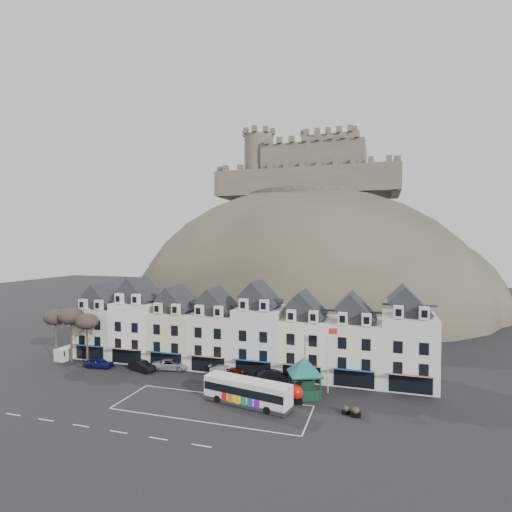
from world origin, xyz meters
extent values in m
plane|color=black|center=(0.00, 0.00, 0.00)|extent=(300.00, 300.00, 0.00)
cube|color=silver|center=(2.00, 1.25, 0.00)|extent=(22.00, 7.50, 0.01)
cube|color=beige|center=(-23.80, 16.00, 4.00)|extent=(6.80, 8.00, 8.00)
cube|color=#212329|center=(-23.80, 16.00, 9.20)|extent=(6.80, 5.76, 2.80)
cube|color=beige|center=(-25.30, 12.40, 8.90)|extent=(1.20, 0.80, 1.60)
cube|color=beige|center=(-22.30, 12.40, 8.90)|extent=(1.20, 0.80, 1.60)
cube|color=black|center=(-23.80, 11.97, 1.30)|extent=(5.10, 0.06, 2.20)
cube|color=navy|center=(-23.80, 11.30, 2.60)|extent=(5.10, 1.29, 0.43)
cube|color=white|center=(-17.00, 16.00, 4.60)|extent=(6.80, 8.00, 9.20)
cube|color=#212329|center=(-17.00, 16.00, 10.40)|extent=(6.80, 5.76, 2.80)
cube|color=white|center=(-18.50, 12.40, 10.10)|extent=(1.20, 0.80, 1.60)
cube|color=white|center=(-15.50, 12.40, 10.10)|extent=(1.20, 0.80, 1.60)
cube|color=black|center=(-17.00, 11.97, 1.30)|extent=(5.10, 0.06, 2.20)
cube|color=maroon|center=(-17.00, 11.30, 2.60)|extent=(5.10, 1.29, 0.43)
cube|color=beige|center=(-10.20, 16.00, 4.00)|extent=(6.80, 8.00, 8.00)
cube|color=#212329|center=(-10.20, 16.00, 9.20)|extent=(6.80, 5.76, 2.80)
cube|color=beige|center=(-11.70, 12.40, 8.90)|extent=(1.20, 0.80, 1.60)
cube|color=beige|center=(-8.70, 12.40, 8.90)|extent=(1.20, 0.80, 1.60)
cube|color=black|center=(-10.20, 11.97, 1.30)|extent=(5.10, 0.06, 2.20)
cube|color=navy|center=(-10.20, 11.30, 2.60)|extent=(5.10, 1.29, 0.43)
cube|color=silver|center=(-3.40, 16.00, 4.00)|extent=(6.80, 8.00, 8.00)
cube|color=#212329|center=(-3.40, 16.00, 9.20)|extent=(6.80, 5.76, 2.80)
cube|color=silver|center=(-4.90, 12.40, 8.90)|extent=(1.20, 0.80, 1.60)
cube|color=silver|center=(-1.90, 12.40, 8.90)|extent=(1.20, 0.80, 1.60)
cube|color=black|center=(-3.40, 11.97, 1.30)|extent=(5.10, 0.06, 2.20)
cube|color=maroon|center=(-3.40, 11.30, 2.60)|extent=(5.10, 1.29, 0.43)
cube|color=silver|center=(3.40, 16.00, 4.60)|extent=(6.80, 8.00, 9.20)
cube|color=#212329|center=(3.40, 16.00, 10.40)|extent=(6.80, 5.76, 2.80)
cube|color=silver|center=(1.90, 12.40, 10.10)|extent=(1.20, 0.80, 1.60)
cube|color=silver|center=(4.90, 12.40, 10.10)|extent=(1.20, 0.80, 1.60)
cube|color=black|center=(3.40, 11.97, 1.30)|extent=(5.10, 0.06, 2.20)
cube|color=navy|center=(3.40, 11.30, 2.60)|extent=(5.10, 1.29, 0.43)
cube|color=white|center=(10.20, 16.00, 4.00)|extent=(6.80, 8.00, 8.00)
cube|color=#212329|center=(10.20, 16.00, 9.20)|extent=(6.80, 5.76, 2.80)
cube|color=white|center=(8.70, 12.40, 8.90)|extent=(1.20, 0.80, 1.60)
cube|color=white|center=(11.70, 12.40, 8.90)|extent=(1.20, 0.80, 1.60)
cube|color=black|center=(10.20, 11.97, 1.30)|extent=(5.10, 0.06, 2.20)
cube|color=maroon|center=(10.20, 11.30, 2.60)|extent=(5.10, 1.29, 0.43)
cube|color=#EDE9CE|center=(17.00, 16.00, 4.00)|extent=(6.80, 8.00, 8.00)
cube|color=#212329|center=(17.00, 16.00, 9.20)|extent=(6.80, 5.76, 2.80)
cube|color=#EDE9CE|center=(15.50, 12.40, 8.90)|extent=(1.20, 0.80, 1.60)
cube|color=#EDE9CE|center=(18.50, 12.40, 8.90)|extent=(1.20, 0.80, 1.60)
cube|color=black|center=(17.00, 11.97, 1.30)|extent=(5.10, 0.06, 2.20)
cube|color=navy|center=(17.00, 11.30, 2.60)|extent=(5.10, 1.29, 0.43)
cube|color=silver|center=(23.80, 16.00, 4.60)|extent=(6.80, 8.00, 9.20)
cube|color=#212329|center=(23.80, 16.00, 10.40)|extent=(6.80, 5.76, 2.80)
cube|color=silver|center=(22.30, 12.40, 10.10)|extent=(1.20, 0.80, 1.60)
cube|color=silver|center=(25.30, 12.40, 10.10)|extent=(1.20, 0.80, 1.60)
cube|color=black|center=(23.80, 11.97, 1.30)|extent=(5.10, 0.06, 2.20)
cube|color=maroon|center=(23.80, 11.30, 2.60)|extent=(5.10, 1.29, 0.43)
ellipsoid|color=#36332A|center=(0.00, 70.00, 0.00)|extent=(96.00, 76.00, 68.00)
ellipsoid|color=#222E17|center=(-22.00, 64.00, 0.00)|extent=(52.00, 44.00, 42.00)
ellipsoid|color=#36332A|center=(24.00, 74.00, 0.00)|extent=(56.00, 48.00, 46.00)
ellipsoid|color=#222E17|center=(-4.00, 56.00, 0.00)|extent=(40.00, 28.00, 28.00)
ellipsoid|color=#36332A|center=(10.00, 58.00, 0.00)|extent=(36.00, 28.00, 24.00)
cylinder|color=#36332A|center=(0.00, 70.00, 31.00)|extent=(30.00, 30.00, 3.00)
cube|color=brown|center=(0.00, 66.00, 35.50)|extent=(48.00, 2.20, 7.00)
cube|color=brown|center=(0.00, 86.00, 35.50)|extent=(48.00, 2.20, 7.00)
cube|color=brown|center=(-24.00, 76.00, 35.50)|extent=(2.20, 22.00, 7.00)
cube|color=brown|center=(24.00, 76.00, 35.50)|extent=(2.20, 22.00, 7.00)
cube|color=brown|center=(2.00, 76.00, 41.00)|extent=(28.00, 18.00, 10.00)
cube|color=brown|center=(6.00, 78.00, 42.50)|extent=(14.00, 12.00, 13.00)
cylinder|color=brown|center=(-14.00, 72.00, 41.00)|extent=(8.40, 8.40, 18.00)
cylinder|color=silver|center=(6.00, 78.00, 51.50)|extent=(0.16, 0.16, 5.00)
cylinder|color=#342821|center=(-29.00, 10.50, 2.87)|extent=(0.32, 0.32, 5.74)
ellipsoid|color=#383028|center=(-29.00, 10.50, 6.97)|extent=(3.61, 3.61, 2.54)
cylinder|color=#342821|center=(-26.00, 10.50, 3.01)|extent=(0.32, 0.32, 6.02)
ellipsoid|color=#383028|center=(-26.00, 10.50, 7.31)|extent=(3.78, 3.78, 2.67)
cylinder|color=#342821|center=(-23.00, 10.50, 2.73)|extent=(0.32, 0.32, 5.46)
ellipsoid|color=#383028|center=(-23.00, 10.50, 6.63)|extent=(3.43, 3.43, 2.42)
cube|color=#262628|center=(5.57, 3.04, 0.34)|extent=(10.83, 4.55, 0.48)
cube|color=white|center=(5.57, 3.04, 1.74)|extent=(10.82, 4.50, 2.42)
cube|color=black|center=(5.57, 3.04, 1.87)|extent=(10.62, 4.53, 0.91)
cube|color=white|center=(5.57, 3.04, 2.83)|extent=(10.59, 4.37, 0.24)
cube|color=orange|center=(10.69, 1.97, 2.67)|extent=(0.29, 1.14, 0.27)
cylinder|color=black|center=(8.45, 1.33, 0.43)|extent=(0.96, 0.49, 0.92)
cylinder|color=black|center=(8.89, 3.45, 0.43)|extent=(0.96, 0.49, 0.92)
cylinder|color=black|center=(2.05, 2.66, 0.43)|extent=(0.96, 0.49, 0.92)
cylinder|color=black|center=(2.49, 4.79, 0.43)|extent=(0.96, 0.49, 0.92)
cube|color=#10321E|center=(9.36, 8.42, 1.38)|extent=(0.23, 0.23, 2.76)
cube|color=#10321E|center=(12.21, 9.65, 1.38)|extent=(0.23, 0.23, 2.76)
cube|color=#10321E|center=(10.59, 5.57, 1.38)|extent=(0.23, 0.23, 2.76)
cube|color=#10321E|center=(13.44, 6.80, 1.38)|extent=(0.23, 0.23, 2.76)
cube|color=#10321E|center=(11.40, 7.61, 2.76)|extent=(4.98, 4.98, 0.14)
cone|color=#155C57|center=(11.40, 7.61, 3.79)|extent=(6.99, 6.99, 2.07)
cube|color=black|center=(10.79, 5.34, 0.27)|extent=(1.79, 1.79, 0.54)
sphere|color=red|center=(10.79, 5.34, 1.24)|extent=(1.68, 1.68, 1.68)
cylinder|color=silver|center=(14.00, 9.53, 4.19)|extent=(0.13, 0.13, 8.38)
cube|color=red|center=(14.55, 9.72, 7.75)|extent=(1.10, 0.40, 0.73)
cube|color=silver|center=(-27.92, 12.00, 0.97)|extent=(2.11, 4.34, 1.93)
cube|color=black|center=(-27.92, 12.00, 1.33)|extent=(1.75, 0.19, 0.83)
cube|color=black|center=(16.70, 3.91, 0.23)|extent=(1.03, 0.75, 0.46)
sphere|color=#222E17|center=(16.70, 3.91, 0.60)|extent=(0.65, 0.65, 0.65)
cube|color=black|center=(17.71, 3.50, 0.28)|extent=(1.13, 0.61, 0.55)
sphere|color=#222E17|center=(17.71, 3.50, 0.72)|extent=(0.77, 0.77, 0.77)
imported|color=#0E1146|center=(-20.00, 9.50, 0.73)|extent=(4.46, 2.19, 1.46)
imported|color=black|center=(-12.96, 10.01, 0.74)|extent=(4.72, 2.72, 1.47)
imported|color=#A1A5A8|center=(-9.28, 12.00, 0.79)|extent=(5.95, 3.59, 1.57)
imported|color=beige|center=(-0.40, 12.00, 0.76)|extent=(5.21, 2.14, 1.51)
imported|color=#530F04|center=(0.92, 11.38, 0.68)|extent=(4.31, 2.78, 1.36)
imported|color=black|center=(6.60, 12.00, 0.79)|extent=(4.97, 2.30, 1.58)
camera|label=1|loc=(20.05, -40.04, 18.71)|focal=28.00mm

